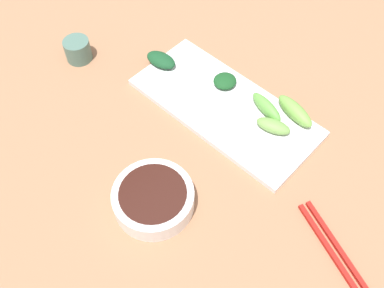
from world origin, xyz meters
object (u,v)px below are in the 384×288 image
(chopsticks, at_px, (343,263))
(sauce_bowl, at_px, (153,198))
(serving_plate, at_px, (225,107))
(tea_cup, at_px, (78,50))

(chopsticks, bearing_deg, sauce_bowl, 136.84)
(sauce_bowl, height_order, serving_plate, sauce_bowl)
(sauce_bowl, relative_size, chopsticks, 0.64)
(chopsticks, xyz_separation_m, tea_cup, (0.01, 0.68, 0.02))
(serving_plate, bearing_deg, tea_cup, 108.25)
(sauce_bowl, xyz_separation_m, chopsticks, (0.13, -0.30, -0.02))
(sauce_bowl, distance_m, serving_plate, 0.25)
(tea_cup, bearing_deg, serving_plate, -71.75)
(sauce_bowl, bearing_deg, chopsticks, -65.85)
(tea_cup, bearing_deg, sauce_bowl, -110.04)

